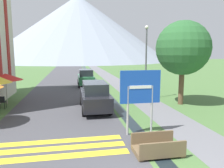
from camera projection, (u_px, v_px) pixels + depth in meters
ground_plane at (88, 84)px, 25.21m from camera, size 160.00×160.00×0.00m
road at (67, 76)px, 34.48m from camera, size 6.40×60.00×0.01m
footpath at (106, 75)px, 35.58m from camera, size 2.20×60.00×0.01m
drainage_channel at (91, 75)px, 35.15m from camera, size 0.60×60.00×0.00m
crosswalk_marking at (56, 149)px, 8.42m from camera, size 5.44×1.84×0.01m
mountain_distant at (79, 29)px, 92.09m from camera, size 75.40×75.40×27.02m
road_sign at (140, 93)px, 9.65m from camera, size 1.84×0.11×2.91m
footbridge at (157, 148)px, 7.98m from camera, size 1.70×1.10×0.65m
parked_car_near at (95, 96)px, 13.96m from camera, size 1.77×4.40×1.82m
parked_car_far at (86, 78)px, 23.95m from camera, size 1.75×3.97×1.82m
cafe_chair_far_left at (2, 101)px, 14.23m from camera, size 0.40×0.40×0.85m
cafe_umbrella_rear_red at (6, 77)px, 15.43m from camera, size 2.33×2.33×2.19m
streetlamp at (146, 57)px, 16.63m from camera, size 0.28×0.28×5.67m
tree_by_path at (183, 48)px, 15.05m from camera, size 3.75×3.75×5.85m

